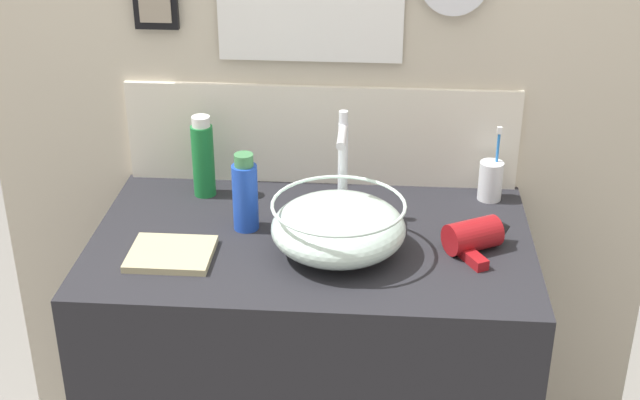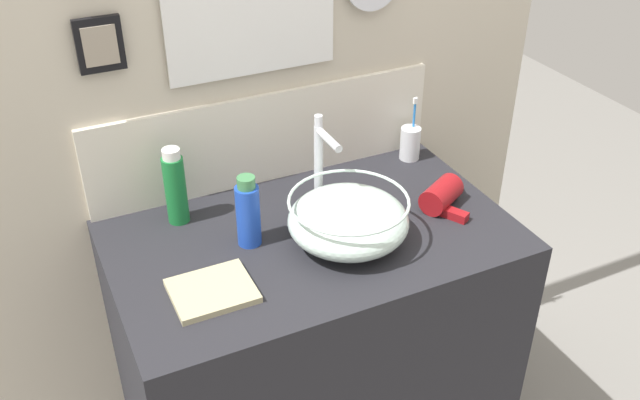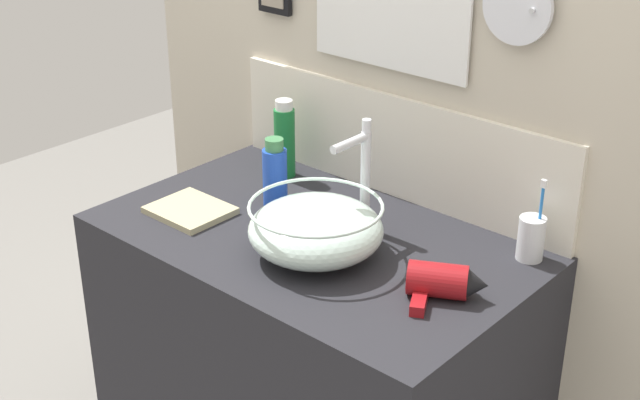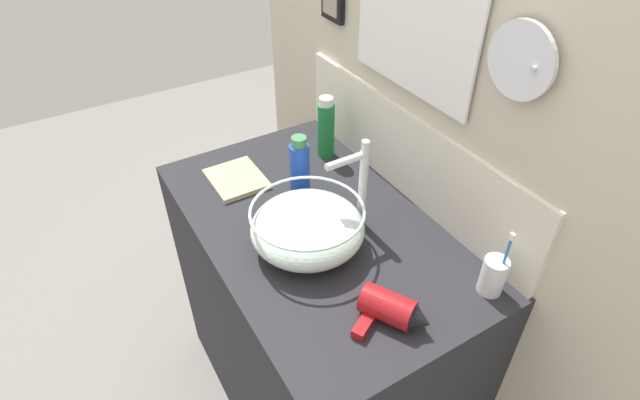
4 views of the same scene
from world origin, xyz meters
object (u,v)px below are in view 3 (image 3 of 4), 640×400
(glass_bowl_sink, at_px, (316,229))
(hair_drier, at_px, (444,282))
(hand_towel, at_px, (190,210))
(toothbrush_cup, at_px, (531,238))
(lotion_bottle, at_px, (285,140))
(faucet, at_px, (362,169))
(spray_bottle, at_px, (275,178))

(glass_bowl_sink, xyz_separation_m, hair_drier, (0.32, 0.04, -0.03))
(hair_drier, xyz_separation_m, hand_towel, (-0.70, -0.09, -0.03))
(toothbrush_cup, bearing_deg, lotion_bottle, -177.77)
(faucet, height_order, hair_drier, faucet)
(lotion_bottle, bearing_deg, spray_bottle, -52.56)
(glass_bowl_sink, bearing_deg, spray_bottle, 155.54)
(lotion_bottle, height_order, hand_towel, lotion_bottle)
(hair_drier, distance_m, hand_towel, 0.70)
(glass_bowl_sink, bearing_deg, toothbrush_cup, 39.65)
(lotion_bottle, distance_m, hand_towel, 0.34)
(spray_bottle, bearing_deg, faucet, 14.15)
(spray_bottle, relative_size, hand_towel, 1.03)
(hair_drier, distance_m, lotion_bottle, 0.72)
(glass_bowl_sink, relative_size, lotion_bottle, 1.42)
(hair_drier, relative_size, hand_towel, 0.98)
(faucet, xyz_separation_m, lotion_bottle, (-0.36, 0.12, -0.06))
(toothbrush_cup, bearing_deg, hand_towel, -154.58)
(toothbrush_cup, bearing_deg, hair_drier, -100.95)
(hair_drier, bearing_deg, glass_bowl_sink, -172.55)
(hair_drier, distance_m, toothbrush_cup, 0.27)
(hand_towel, bearing_deg, toothbrush_cup, 25.42)
(faucet, bearing_deg, hair_drier, -20.41)
(faucet, xyz_separation_m, hair_drier, (0.32, -0.12, -0.13))
(faucet, relative_size, lotion_bottle, 1.30)
(faucet, relative_size, hand_towel, 1.48)
(hair_drier, relative_size, toothbrush_cup, 0.94)
(faucet, bearing_deg, spray_bottle, -165.85)
(toothbrush_cup, xyz_separation_m, lotion_bottle, (-0.73, -0.03, 0.05))
(toothbrush_cup, bearing_deg, spray_bottle, -161.16)
(glass_bowl_sink, height_order, spray_bottle, spray_bottle)
(spray_bottle, bearing_deg, glass_bowl_sink, -24.46)
(toothbrush_cup, bearing_deg, faucet, -158.41)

